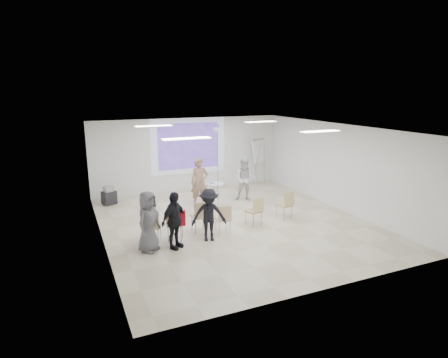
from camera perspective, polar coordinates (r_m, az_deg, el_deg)
name	(u,v)px	position (r m, az deg, el deg)	size (l,w,h in m)	color
floor	(234,224)	(12.05, 1.53, -6.84)	(8.00, 9.00, 0.10)	beige
ceiling	(235,127)	(11.35, 1.63, 7.99)	(8.00, 9.00, 0.10)	white
wall_back	(188,154)	(15.76, -5.46, 3.81)	(8.00, 0.10, 3.00)	silver
wall_left	(98,190)	(10.59, -18.70, -1.66)	(0.10, 9.00, 3.00)	silver
wall_right	(338,166)	(13.78, 17.03, 1.87)	(0.10, 9.00, 3.00)	silver
projection_halo	(189,146)	(15.64, -5.42, 5.04)	(3.20, 0.01, 2.30)	silver
projection_image	(189,146)	(15.63, -5.40, 5.03)	(2.60, 0.01, 1.90)	#4E2FA0
pedestal_table	(215,192)	(13.84, -1.41, -1.99)	(0.71, 0.71, 0.80)	white
player_left	(199,179)	(13.41, -3.76, -0.05)	(0.73, 0.49, 2.00)	#97725C
player_right	(245,177)	(14.13, 3.25, 0.31)	(0.88, 0.71, 1.83)	silver
controller_left	(202,169)	(13.63, -3.43, 1.54)	(0.04, 0.12, 0.04)	silver
controller_right	(238,168)	(14.20, 2.17, 1.71)	(0.04, 0.12, 0.04)	silver
chair_far_left	(152,224)	(10.52, -10.88, -6.82)	(0.57, 0.58, 0.90)	tan
chair_left_mid	(175,222)	(10.52, -7.51, -6.53)	(0.59, 0.61, 0.94)	tan
chair_left_inner	(200,214)	(11.07, -3.65, -5.38)	(0.45, 0.48, 0.95)	tan
chair_center	(224,217)	(10.98, -0.05, -5.79)	(0.43, 0.46, 0.86)	tan
chair_right_inner	(255,209)	(11.60, 4.82, -4.60)	(0.54, 0.56, 0.92)	tan
chair_right_far	(286,203)	(12.31, 9.44, -3.61)	(0.53, 0.56, 0.94)	tan
red_jacket	(177,218)	(10.34, -7.14, -5.91)	(0.45, 0.10, 0.43)	#B11525
laptop	(199,215)	(11.17, -3.82, -5.48)	(0.35, 0.25, 0.03)	black
audience_left	(174,216)	(9.96, -7.63, -5.68)	(1.03, 0.62, 1.78)	black
audience_mid	(209,212)	(10.39, -2.32, -4.98)	(1.10, 0.60, 1.70)	black
audience_outer	(148,218)	(9.90, -11.50, -5.84)	(0.89, 0.58, 1.81)	slate
flipchart_easel	(258,151)	(16.53, 5.28, 4.27)	(0.83, 0.66, 2.03)	gray
av_cart	(109,196)	(14.39, -17.12, -2.48)	(0.57, 0.52, 0.70)	black
ceiling_projector	(219,133)	(12.78, -0.84, 6.99)	(0.30, 0.25, 3.00)	white
fluor_panel_nw	(154,126)	(12.60, -10.68, 7.95)	(1.20, 0.30, 0.02)	white
fluor_panel_ne	(261,122)	(14.04, 5.60, 8.67)	(1.20, 0.30, 0.02)	white
fluor_panel_sw	(187,138)	(9.24, -5.72, 6.16)	(1.20, 0.30, 0.02)	white
fluor_panel_se	(320,131)	(11.12, 14.43, 7.05)	(1.20, 0.30, 0.02)	white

